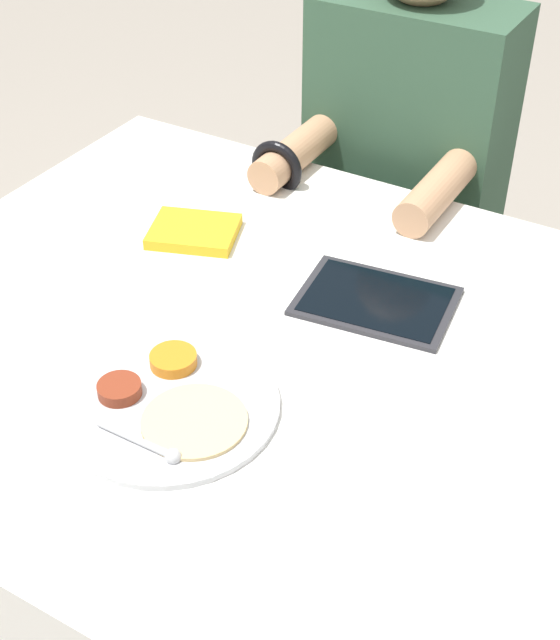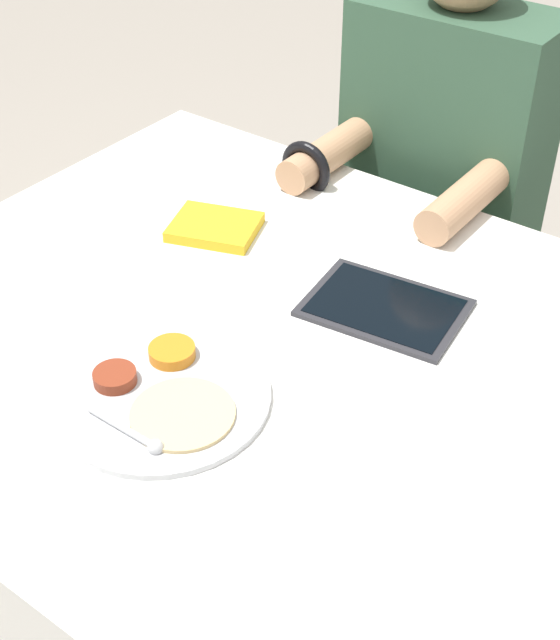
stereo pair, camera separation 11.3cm
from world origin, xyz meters
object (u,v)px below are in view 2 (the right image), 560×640
Objects in this scene: red_notebook at (215,228)px; person_diner at (435,217)px; tablet_device at (385,308)px; thali_tray at (161,394)px.

person_diner is at bearing 70.88° from red_notebook.
tablet_device is 0.23× the size of person_diner.
person_diner is (0.18, 0.52, -0.16)m from red_notebook.
red_notebook is at bearing -109.12° from person_diner.
tablet_device is 0.59m from person_diner.
red_notebook reaches higher than tablet_device.
tablet_device is (0.14, 0.37, -0.00)m from thali_tray.
person_diner is (-0.04, 0.90, -0.16)m from thali_tray.
thali_tray is 0.39m from tablet_device.
person_diner reaches higher than tablet_device.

